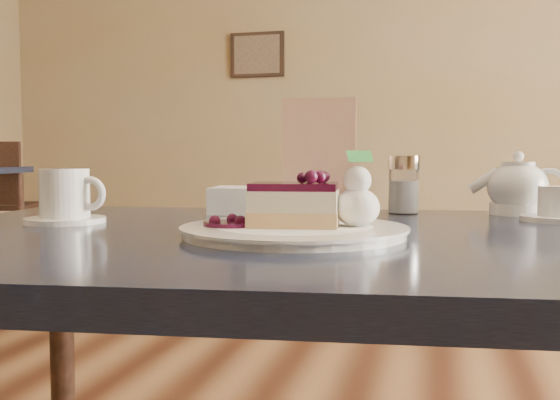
% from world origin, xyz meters
% --- Properties ---
extents(main_table, '(1.18, 0.86, 0.68)m').
position_xyz_m(main_table, '(-0.05, 0.30, 0.61)').
color(main_table, black).
rests_on(main_table, ground).
extents(dessert_plate, '(0.28, 0.28, 0.01)m').
position_xyz_m(dessert_plate, '(-0.05, 0.26, 0.69)').
color(dessert_plate, white).
rests_on(dessert_plate, main_table).
extents(cheesecake_slice, '(0.12, 0.09, 0.05)m').
position_xyz_m(cheesecake_slice, '(-0.05, 0.26, 0.72)').
color(cheesecake_slice, tan).
rests_on(cheesecake_slice, dessert_plate).
extents(whipped_cream, '(0.06, 0.06, 0.05)m').
position_xyz_m(whipped_cream, '(0.03, 0.28, 0.72)').
color(whipped_cream, white).
rests_on(whipped_cream, dessert_plate).
extents(berry_sauce, '(0.07, 0.07, 0.01)m').
position_xyz_m(berry_sauce, '(-0.13, 0.24, 0.70)').
color(berry_sauce, black).
rests_on(berry_sauce, dessert_plate).
extents(coffee_set, '(0.13, 0.12, 0.08)m').
position_xyz_m(coffee_set, '(-0.42, 0.32, 0.72)').
color(coffee_set, white).
rests_on(coffee_set, main_table).
extents(tea_set, '(0.20, 0.20, 0.10)m').
position_xyz_m(tea_set, '(0.26, 0.61, 0.72)').
color(tea_set, white).
rests_on(tea_set, main_table).
extents(menu_card, '(0.13, 0.04, 0.20)m').
position_xyz_m(menu_card, '(-0.08, 0.58, 0.78)').
color(menu_card, white).
rests_on(menu_card, main_table).
extents(sugar_shaker, '(0.05, 0.05, 0.10)m').
position_xyz_m(sugar_shaker, '(0.06, 0.60, 0.74)').
color(sugar_shaker, white).
rests_on(sugar_shaker, main_table).
extents(napkin_stack, '(0.12, 0.12, 0.05)m').
position_xyz_m(napkin_stack, '(-0.21, 0.55, 0.71)').
color(napkin_stack, white).
rests_on(napkin_stack, main_table).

